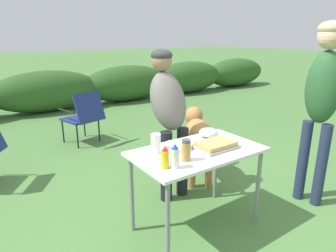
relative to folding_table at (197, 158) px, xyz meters
name	(u,v)px	position (x,y,z in m)	size (l,w,h in m)	color
ground_plane	(195,226)	(0.00, 0.00, -0.66)	(60.00, 60.00, 0.00)	#4C7A3D
shrub_hedge	(46,91)	(0.00, 5.16, -0.21)	(14.40, 0.90, 0.91)	#2D5623
folding_table	(197,158)	(0.00, 0.00, 0.00)	(1.10, 0.64, 0.74)	white
food_tray	(216,145)	(0.16, -0.05, 0.10)	(0.36, 0.25, 0.06)	#9E9EA3
plate_stack	(178,146)	(-0.12, 0.12, 0.10)	(0.24, 0.24, 0.04)	white
mixing_bowl	(209,132)	(0.31, 0.20, 0.12)	(0.18, 0.18, 0.08)	silver
paper_cup_stack	(156,143)	(-0.32, 0.15, 0.16)	(0.08, 0.08, 0.16)	white
spice_jar	(186,150)	(-0.21, -0.11, 0.16)	(0.07, 0.07, 0.17)	#B2893D
mustard_bottle	(165,158)	(-0.42, -0.14, 0.16)	(0.06, 0.06, 0.17)	yellow
mayo_bottle	(175,156)	(-0.36, -0.18, 0.17)	(0.07, 0.07, 0.19)	silver
standing_person_in_red_jacket	(169,109)	(0.15, 0.63, 0.28)	(0.38, 0.48, 1.53)	black
standing_person_in_olive_jacket	(323,92)	(1.24, -0.33, 0.49)	(0.29, 0.36, 1.79)	#232D4C
dog	(198,134)	(0.66, 0.77, -0.12)	(0.65, 0.94, 0.79)	#B27A42
camp_chair_green_behind_table	(84,115)	(-0.05, 2.65, -0.20)	(0.60, 0.69, 0.83)	navy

